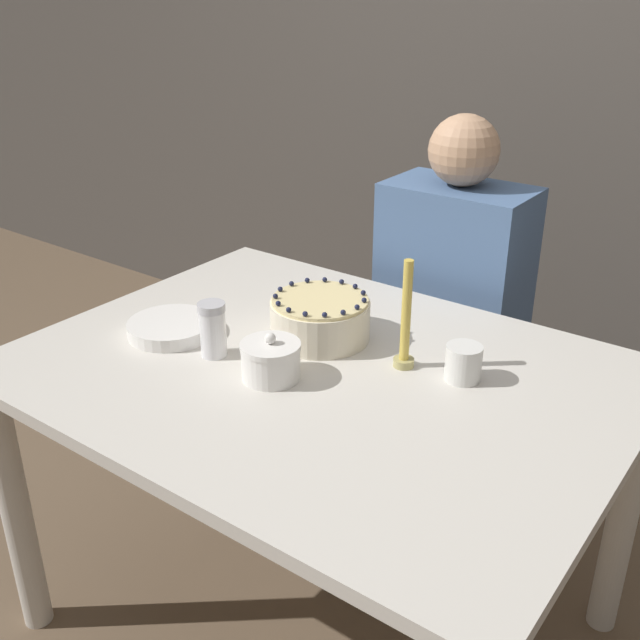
{
  "coord_description": "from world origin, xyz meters",
  "views": [
    {
      "loc": [
        0.84,
        -1.14,
        1.52
      ],
      "look_at": [
        -0.08,
        0.12,
        0.79
      ],
      "focal_mm": 42.0,
      "sensor_mm": 36.0,
      "label": 1
    }
  ],
  "objects_px": {
    "candle": "(406,325)",
    "person_man_blue_shirt": "(448,344)",
    "sugar_shaker": "(213,329)",
    "cake": "(320,318)",
    "sugar_bowl": "(271,360)"
  },
  "relations": [
    {
      "from": "cake",
      "to": "candle",
      "type": "bearing_deg",
      "value": -0.79
    },
    {
      "from": "cake",
      "to": "person_man_blue_shirt",
      "type": "relative_size",
      "value": 0.2
    },
    {
      "from": "candle",
      "to": "person_man_blue_shirt",
      "type": "distance_m",
      "value": 0.68
    },
    {
      "from": "sugar_shaker",
      "to": "candle",
      "type": "bearing_deg",
      "value": 29.31
    },
    {
      "from": "person_man_blue_shirt",
      "to": "cake",
      "type": "bearing_deg",
      "value": 84.56
    },
    {
      "from": "candle",
      "to": "person_man_blue_shirt",
      "type": "height_order",
      "value": "person_man_blue_shirt"
    },
    {
      "from": "cake",
      "to": "sugar_shaker",
      "type": "bearing_deg",
      "value": -123.66
    },
    {
      "from": "person_man_blue_shirt",
      "to": "sugar_shaker",
      "type": "bearing_deg",
      "value": 76.08
    },
    {
      "from": "sugar_bowl",
      "to": "sugar_shaker",
      "type": "distance_m",
      "value": 0.17
    },
    {
      "from": "candle",
      "to": "cake",
      "type": "bearing_deg",
      "value": 179.21
    },
    {
      "from": "candle",
      "to": "person_man_blue_shirt",
      "type": "xyz_separation_m",
      "value": [
        -0.17,
        0.57,
        -0.33
      ]
    },
    {
      "from": "candle",
      "to": "sugar_shaker",
      "type": "bearing_deg",
      "value": -150.69
    },
    {
      "from": "sugar_bowl",
      "to": "sugar_shaker",
      "type": "xyz_separation_m",
      "value": [
        -0.17,
        0.0,
        0.02
      ]
    },
    {
      "from": "cake",
      "to": "candle",
      "type": "height_order",
      "value": "candle"
    },
    {
      "from": "cake",
      "to": "candle",
      "type": "xyz_separation_m",
      "value": [
        0.23,
        -0.0,
        0.05
      ]
    }
  ]
}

